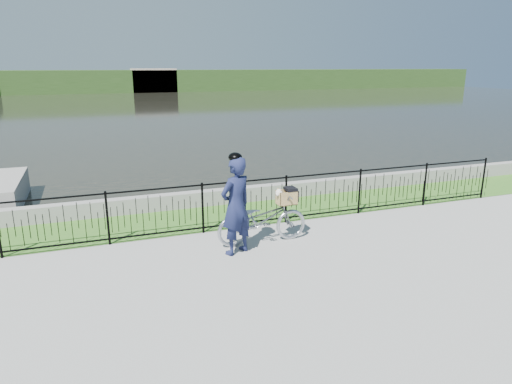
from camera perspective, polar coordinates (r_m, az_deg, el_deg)
name	(u,v)px	position (r m, az deg, el deg)	size (l,w,h in m)	color
ground	(272,253)	(9.14, 2.01, -7.65)	(120.00, 120.00, 0.00)	gray
grass_strip	(233,214)	(11.43, -2.91, -2.81)	(60.00, 2.00, 0.01)	#386921
water	(126,109)	(41.05, -15.91, 9.92)	(120.00, 120.00, 0.00)	black
quay_wall	(222,196)	(12.29, -4.32, -0.56)	(60.00, 0.30, 0.40)	gray
fence	(246,203)	(10.35, -1.30, -1.45)	(14.00, 0.06, 1.15)	black
far_treeline	(108,81)	(67.88, -17.98, 13.03)	(120.00, 6.00, 3.00)	#28451A
far_building_right	(154,80)	(66.94, -12.66, 13.46)	(6.00, 3.00, 3.20)	#A29482
bicycle_rig	(263,219)	(9.49, 0.86, -3.39)	(1.95, 0.68, 1.16)	#A3A7AF
cyclist	(236,205)	(8.83, -2.53, -1.64)	(0.84, 0.72, 2.02)	#161B3D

